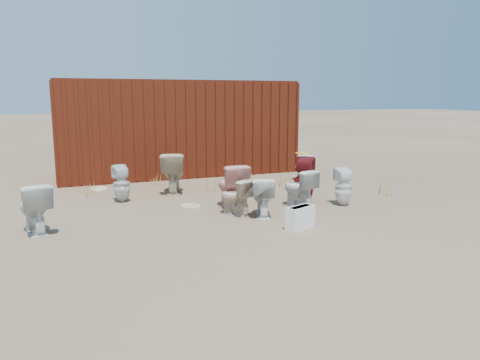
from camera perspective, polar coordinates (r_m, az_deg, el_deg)
name	(u,v)px	position (r m, az deg, el deg)	size (l,w,h in m)	color
ground	(253,218)	(7.87, 1.64, -4.67)	(100.00, 100.00, 0.00)	brown
shipping_container	(175,127)	(12.57, -7.90, 6.40)	(6.00, 2.40, 2.40)	#4C180C
toilet_front_a	(34,208)	(7.60, -23.78, -3.14)	(0.43, 0.75, 0.76)	silver
toilet_front_pink	(231,186)	(8.53, -1.09, -0.69)	(0.45, 0.80, 0.81)	#EA9487
toilet_front_c	(263,196)	(7.96, 2.78, -2.00)	(0.38, 0.66, 0.68)	white
toilet_front_maroon	(304,180)	(8.97, 7.81, -0.03)	(0.40, 0.40, 0.88)	#611013
toilet_front_e	(299,188)	(8.65, 7.22, -0.98)	(0.39, 0.69, 0.70)	silver
toilet_back_a	(122,184)	(9.27, -14.23, -0.43)	(0.32, 0.33, 0.71)	silver
toilet_back_beige_left	(236,197)	(7.99, -0.55, -2.08)	(0.36, 0.63, 0.64)	beige
toilet_back_beige_right	(173,173)	(9.94, -8.18, 0.91)	(0.48, 0.84, 0.86)	#C5B290
toilet_back_yellowlid	(303,167)	(11.32, 7.63, 1.54)	(0.37, 0.64, 0.65)	silver
toilet_back_e	(344,187)	(8.92, 12.51, -0.78)	(0.32, 0.33, 0.71)	white
yellow_lid	(303,153)	(11.27, 7.67, 3.24)	(0.33, 0.41, 0.03)	gold
loose_tank	(300,218)	(7.28, 7.36, -4.56)	(0.50, 0.20, 0.35)	white
loose_lid_near	(99,189)	(10.70, -16.84, -1.04)	(0.38, 0.49, 0.02)	beige
loose_lid_far	(191,206)	(8.70, -6.02, -3.19)	(0.36, 0.47, 0.02)	#C2B18C
weed_clump_a	(90,190)	(9.96, -17.84, -1.14)	(0.36, 0.36, 0.29)	#A18840
weed_clump_b	(213,186)	(9.97, -3.26, -0.73)	(0.32, 0.32, 0.25)	#A18840
weed_clump_c	(284,178)	(10.75, 5.33, 0.19)	(0.36, 0.36, 0.31)	#A18840
weed_clump_d	(153,181)	(10.73, -10.54, -0.07)	(0.30, 0.30, 0.27)	#A18840
weed_clump_e	(245,174)	(11.27, 0.66, 0.72)	(0.34, 0.34, 0.31)	#A18840
weed_clump_f	(387,189)	(10.13, 17.52, -1.10)	(0.28, 0.28, 0.23)	#A18840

